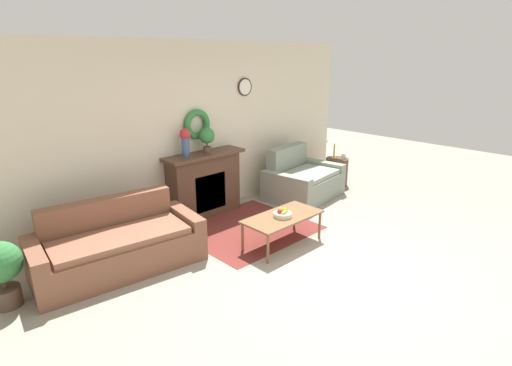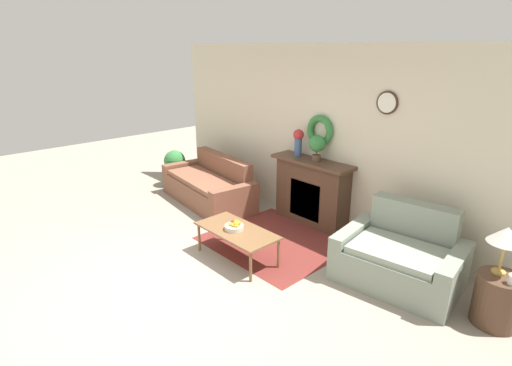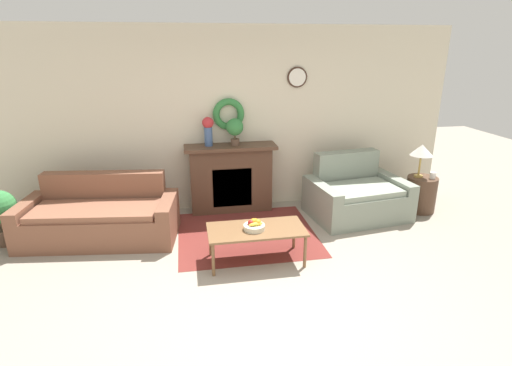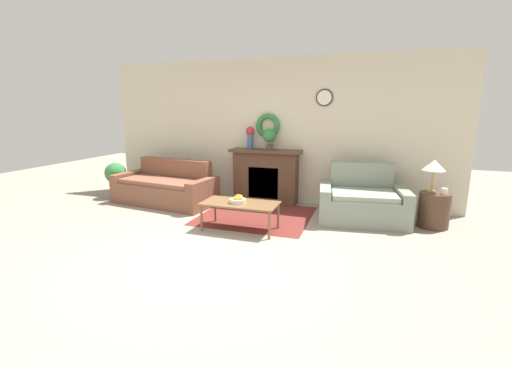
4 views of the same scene
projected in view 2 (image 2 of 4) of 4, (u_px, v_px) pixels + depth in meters
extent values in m
plane|color=gray|center=(172.00, 285.00, 4.67)|extent=(16.00, 16.00, 0.00)
cube|color=maroon|center=(276.00, 241.00, 5.72)|extent=(1.82, 1.65, 0.01)
cube|color=beige|center=(325.00, 137.00, 6.02)|extent=(6.80, 0.06, 2.70)
cylinder|color=#382319|center=(387.00, 103.00, 5.11)|extent=(0.30, 0.02, 0.30)
cylinder|color=white|center=(387.00, 103.00, 5.10)|extent=(0.25, 0.01, 0.25)
torus|color=#337A3D|center=(320.00, 130.00, 5.97)|extent=(0.46, 0.10, 0.46)
cube|color=#4C3323|center=(312.00, 193.00, 6.21)|extent=(1.21, 0.34, 0.98)
cube|color=black|center=(305.00, 200.00, 6.13)|extent=(0.58, 0.02, 0.59)
cube|color=orange|center=(304.00, 205.00, 6.15)|extent=(0.46, 0.01, 0.32)
cube|color=#4C3323|center=(312.00, 162.00, 6.02)|extent=(1.35, 0.41, 0.05)
cube|color=brown|center=(203.00, 193.00, 7.05)|extent=(1.67, 0.87, 0.40)
cube|color=brown|center=(224.00, 177.00, 7.22)|extent=(1.61, 0.39, 0.81)
cube|color=brown|center=(185.00, 175.00, 7.76)|extent=(0.28, 0.88, 0.54)
cube|color=brown|center=(234.00, 203.00, 6.40)|extent=(0.28, 0.88, 0.54)
cube|color=brown|center=(202.00, 180.00, 6.97)|extent=(1.60, 0.81, 0.08)
cube|color=gray|center=(395.00, 270.00, 4.60)|extent=(1.10, 0.89, 0.42)
cube|color=gray|center=(412.00, 236.00, 4.88)|extent=(1.03, 0.35, 0.90)
cube|color=gray|center=(352.00, 246.00, 5.01)|extent=(0.30, 0.99, 0.56)
cube|color=gray|center=(453.00, 279.00, 4.30)|extent=(0.30, 0.99, 0.56)
cube|color=gray|center=(397.00, 251.00, 4.52)|extent=(1.05, 0.82, 0.08)
cube|color=brown|center=(237.00, 231.00, 5.13)|extent=(1.12, 0.55, 0.03)
cylinder|color=brown|center=(199.00, 237.00, 5.40)|extent=(0.04, 0.04, 0.40)
cylinder|color=brown|center=(251.00, 267.00, 4.68)|extent=(0.04, 0.04, 0.40)
cylinder|color=brown|center=(226.00, 227.00, 5.71)|extent=(0.04, 0.04, 0.40)
cylinder|color=brown|center=(278.00, 253.00, 4.99)|extent=(0.04, 0.04, 0.40)
cylinder|color=beige|center=(234.00, 227.00, 5.12)|extent=(0.25, 0.25, 0.06)
sphere|color=#B2231E|center=(233.00, 223.00, 5.14)|extent=(0.07, 0.07, 0.07)
sphere|color=orange|center=(236.00, 225.00, 5.07)|extent=(0.08, 0.08, 0.08)
sphere|color=orange|center=(236.00, 223.00, 5.13)|extent=(0.08, 0.08, 0.08)
sphere|color=orange|center=(238.00, 223.00, 5.12)|extent=(0.07, 0.07, 0.07)
ellipsoid|color=yellow|center=(233.00, 225.00, 5.07)|extent=(0.17, 0.07, 0.04)
cylinder|color=#4C3323|center=(497.00, 300.00, 3.95)|extent=(0.44, 0.44, 0.54)
cylinder|color=#B28E42|center=(498.00, 272.00, 3.93)|extent=(0.13, 0.13, 0.02)
cylinder|color=#B28E42|center=(502.00, 257.00, 3.88)|extent=(0.03, 0.03, 0.31)
cone|color=silver|center=(507.00, 235.00, 3.80)|extent=(0.33, 0.33, 0.16)
cylinder|color=#3D5684|center=(298.00, 147.00, 6.20)|extent=(0.12, 0.12, 0.27)
sphere|color=#B72D33|center=(299.00, 135.00, 6.14)|extent=(0.17, 0.17, 0.17)
cylinder|color=brown|center=(316.00, 158.00, 5.95)|extent=(0.13, 0.13, 0.09)
cylinder|color=#4C3823|center=(317.00, 153.00, 5.93)|extent=(0.02, 0.02, 0.07)
sphere|color=#337A3D|center=(317.00, 143.00, 5.88)|extent=(0.25, 0.25, 0.25)
cylinder|color=brown|center=(176.00, 180.00, 8.01)|extent=(0.27, 0.27, 0.21)
cylinder|color=#4C3823|center=(175.00, 172.00, 7.96)|extent=(0.04, 0.04, 0.12)
sphere|color=#337A3D|center=(175.00, 161.00, 7.88)|extent=(0.42, 0.42, 0.42)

